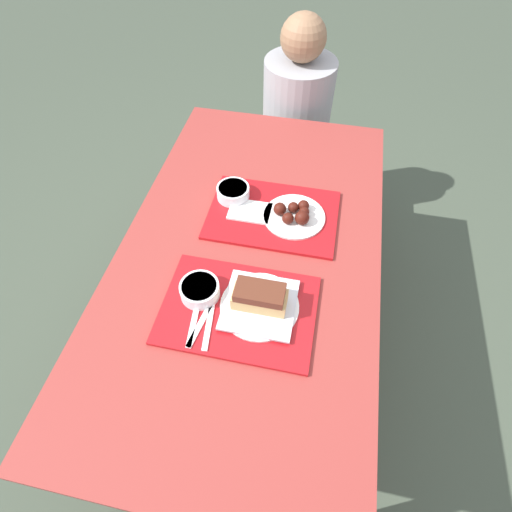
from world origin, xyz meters
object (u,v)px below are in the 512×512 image
object	(u,v)px
tray_near	(239,309)
bowl_coleslaw_far	(233,192)
wings_plate_far	(295,214)
tray_far	(273,215)
bowl_coleslaw_near	(200,289)
brisket_sandwich_plate	(260,301)
person_seated_across	(298,100)

from	to	relation	value
tray_near	bowl_coleslaw_far	world-z (taller)	bowl_coleslaw_far
wings_plate_far	bowl_coleslaw_far	bearing A→B (deg)	165.73
tray_far	bowl_coleslaw_near	size ratio (longest dim) A/B	3.82
brisket_sandwich_plate	wings_plate_far	distance (m)	0.38
wings_plate_far	person_seated_across	distance (m)	0.84
bowl_coleslaw_near	person_seated_across	world-z (taller)	person_seated_across
bowl_coleslaw_far	wings_plate_far	xyz separation A→B (m)	(0.23, -0.06, -0.01)
bowl_coleslaw_far	person_seated_across	world-z (taller)	person_seated_across
tray_near	bowl_coleslaw_near	size ratio (longest dim) A/B	3.82
brisket_sandwich_plate	bowl_coleslaw_far	bearing A→B (deg)	113.09
person_seated_across	tray_near	bearing A→B (deg)	-90.28
tray_far	person_seated_across	size ratio (longest dim) A/B	0.67
tray_near	bowl_coleslaw_far	distance (m)	0.47
brisket_sandwich_plate	tray_far	bearing A→B (deg)	94.33
tray_near	bowl_coleslaw_near	xyz separation A→B (m)	(-0.12, 0.02, 0.03)
bowl_coleslaw_far	wings_plate_far	distance (m)	0.24
tray_far	person_seated_across	world-z (taller)	person_seated_across
bowl_coleslaw_far	bowl_coleslaw_near	bearing A→B (deg)	-89.56
wings_plate_far	tray_far	bearing A→B (deg)	175.93
brisket_sandwich_plate	wings_plate_far	xyz separation A→B (m)	(0.05, 0.37, -0.01)
tray_far	person_seated_across	xyz separation A→B (m)	(-0.02, 0.83, -0.05)
tray_far	wings_plate_far	size ratio (longest dim) A/B	2.09
tray_far	wings_plate_far	distance (m)	0.08
wings_plate_far	brisket_sandwich_plate	bearing A→B (deg)	-97.23
bowl_coleslaw_near	brisket_sandwich_plate	size ratio (longest dim) A/B	0.51
bowl_coleslaw_near	brisket_sandwich_plate	world-z (taller)	brisket_sandwich_plate
brisket_sandwich_plate	tray_near	bearing A→B (deg)	-162.35
tray_near	tray_far	bearing A→B (deg)	85.64
tray_far	brisket_sandwich_plate	distance (m)	0.38
tray_near	person_seated_across	bearing A→B (deg)	89.72
brisket_sandwich_plate	person_seated_across	xyz separation A→B (m)	(-0.05, 1.21, -0.08)
tray_near	brisket_sandwich_plate	world-z (taller)	brisket_sandwich_plate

